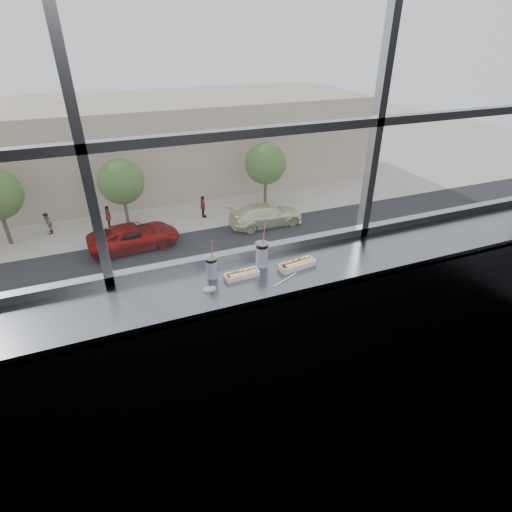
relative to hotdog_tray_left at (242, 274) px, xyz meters
name	(u,v)px	position (x,y,z in m)	size (l,w,h in m)	color
wall_back_lower	(250,314)	(0.16, 0.26, -0.57)	(6.00, 6.00, 0.00)	black
window_glass	(246,82)	(0.16, 0.28, 1.18)	(6.00, 6.00, 0.00)	silver
window_mullions	(248,82)	(0.16, 0.26, 1.18)	(6.00, 0.08, 2.40)	gray
counter	(263,277)	(0.16, -0.01, -0.05)	(6.00, 0.55, 0.06)	gray
counter_fascia	(276,356)	(0.16, -0.27, -0.57)	(6.00, 0.04, 1.04)	gray
hotdog_tray_left	(242,274)	(0.00, 0.00, 0.00)	(0.25, 0.09, 0.06)	white
hotdog_tray_right	(297,264)	(0.41, -0.03, 0.00)	(0.28, 0.12, 0.07)	white
soda_cup_left	(212,266)	(-0.19, 0.07, 0.06)	(0.08, 0.08, 0.29)	white
soda_cup_right	(262,253)	(0.19, 0.09, 0.08)	(0.09, 0.09, 0.35)	white
loose_straw	(285,280)	(0.26, -0.15, -0.02)	(0.01, 0.01, 0.23)	white
wrapper	(210,289)	(-0.25, -0.08, -0.01)	(0.10, 0.07, 0.02)	silver
plaza_ground	(110,171)	(0.16, 43.76, -12.12)	(120.00, 120.00, 0.00)	#B0A498
plaza_near	(184,454)	(0.16, 7.26, -12.10)	(50.00, 14.00, 0.04)	#B0A498
street_asphalt	(137,277)	(0.16, 20.26, -12.09)	(80.00, 10.00, 0.06)	black
far_sidewalk	(124,226)	(0.16, 28.26, -12.10)	(80.00, 6.00, 0.04)	#B0A498
far_building	(106,146)	(0.16, 38.26, -8.12)	(50.00, 14.00, 8.00)	tan
car_near_d	(280,270)	(8.18, 16.26, -11.11)	(5.71, 2.38, 1.90)	beige
car_near_c	(110,303)	(-1.56, 16.26, -10.93)	(6.83, 2.85, 2.28)	maroon
car_near_e	(384,246)	(15.76, 16.26, -10.98)	(6.51, 2.71, 2.17)	navy
car_far_c	(266,212)	(10.66, 24.26, -10.93)	(6.81, 2.84, 2.27)	#F5F2C1
car_far_b	(133,233)	(0.57, 24.26, -10.91)	(6.92, 2.88, 2.31)	#9A0100
pedestrian_b	(108,215)	(-0.88, 28.19, -10.96)	(1.00, 0.75, 2.25)	#66605B
pedestrian_a	(47,222)	(-5.24, 28.99, -11.09)	(0.88, 0.66, 1.99)	#66605B
pedestrian_c	(203,205)	(6.48, 27.60, -10.98)	(0.98, 0.73, 2.20)	#66605B
tree_center	(121,182)	(0.51, 28.26, -8.48)	(3.43, 3.43, 5.37)	#47382B
tree_right	(266,164)	(12.28, 28.26, -8.40)	(3.51, 3.51, 5.49)	#47382B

